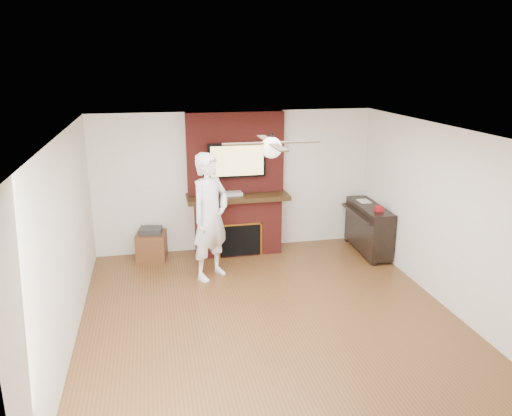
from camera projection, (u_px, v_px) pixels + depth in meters
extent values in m
cube|color=brown|center=(270.00, 324.00, 6.76)|extent=(5.36, 5.86, 0.18)
cube|color=white|center=(272.00, 125.00, 5.99)|extent=(5.36, 5.86, 0.18)
cube|color=silver|center=(234.00, 180.00, 9.04)|extent=(5.36, 0.18, 2.50)
cube|color=silver|center=(360.00, 353.00, 3.71)|extent=(5.36, 0.18, 2.50)
cube|color=silver|center=(57.00, 246.00, 5.86)|extent=(0.18, 5.86, 2.50)
cube|color=silver|center=(453.00, 218.00, 6.89)|extent=(0.18, 5.86, 2.50)
cube|color=maroon|center=(238.00, 225.00, 8.93)|extent=(1.50, 0.50, 1.00)
cube|color=black|center=(238.00, 197.00, 8.75)|extent=(1.78, 0.64, 0.08)
cube|color=maroon|center=(235.00, 153.00, 8.71)|extent=(1.70, 0.20, 1.42)
cube|color=black|center=(240.00, 240.00, 8.75)|extent=(0.70, 0.06, 0.55)
cube|color=#BF8C2D|center=(240.00, 225.00, 8.66)|extent=(0.78, 0.02, 0.03)
cube|color=#BF8C2D|center=(219.00, 242.00, 8.67)|extent=(0.03, 0.02, 0.61)
cube|color=#BF8C2D|center=(261.00, 239.00, 8.82)|extent=(0.03, 0.02, 0.61)
cube|color=black|center=(237.00, 160.00, 8.60)|extent=(1.00, 0.07, 0.60)
cube|color=#F2D780|center=(237.00, 161.00, 8.57)|extent=(0.92, 0.01, 0.52)
cylinder|color=black|center=(272.00, 139.00, 6.04)|extent=(0.04, 0.04, 0.14)
sphere|color=white|center=(271.00, 148.00, 6.07)|extent=(0.26, 0.26, 0.26)
cube|color=black|center=(298.00, 142.00, 6.12)|extent=(0.55, 0.11, 0.01)
cube|color=black|center=(265.00, 139.00, 6.36)|extent=(0.11, 0.55, 0.01)
cube|color=black|center=(245.00, 144.00, 5.99)|extent=(0.55, 0.11, 0.01)
cube|color=black|center=(278.00, 147.00, 5.74)|extent=(0.11, 0.55, 0.01)
imported|color=white|center=(210.00, 217.00, 7.74)|extent=(0.88, 0.85, 2.01)
cube|color=#573019|center=(152.00, 246.00, 8.69)|extent=(0.55, 0.55, 0.47)
cube|color=#28282A|center=(151.00, 231.00, 8.61)|extent=(0.42, 0.35, 0.09)
cube|color=black|center=(369.00, 227.00, 8.93)|extent=(0.44, 1.35, 0.82)
cube|color=black|center=(375.00, 245.00, 8.37)|extent=(0.06, 0.10, 0.72)
cube|color=black|center=(348.00, 223.00, 9.49)|extent=(0.06, 0.10, 0.72)
cube|color=black|center=(358.00, 213.00, 8.81)|extent=(0.19, 1.24, 0.05)
cube|color=silver|center=(364.00, 201.00, 9.05)|extent=(0.19, 0.26, 0.01)
cube|color=maroon|center=(379.00, 209.00, 8.46)|extent=(0.12, 0.12, 0.09)
cube|color=silver|center=(231.00, 194.00, 8.69)|extent=(0.38, 0.23, 0.05)
cylinder|color=#BC8116|center=(229.00, 252.00, 8.85)|extent=(0.07, 0.07, 0.13)
cylinder|color=#458D38|center=(243.00, 252.00, 8.90)|extent=(0.07, 0.07, 0.10)
cylinder|color=beige|center=(241.00, 252.00, 8.91)|extent=(0.08, 0.08, 0.11)
cylinder|color=#3844AA|center=(250.00, 251.00, 8.97)|extent=(0.07, 0.07, 0.08)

